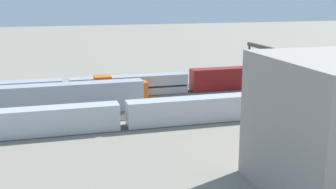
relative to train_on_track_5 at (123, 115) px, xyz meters
name	(u,v)px	position (x,y,z in m)	size (l,w,h in m)	color
ground_plane	(192,101)	(-14.91, -12.50, -2.02)	(400.00, 400.00, 0.00)	gray
track_bed_0	(173,87)	(-14.91, -25.00, -1.96)	(140.00, 2.80, 0.12)	#4C443D
track_bed_1	(180,92)	(-14.91, -20.00, -1.96)	(140.00, 2.80, 0.12)	#4C443D
track_bed_2	(187,98)	(-14.91, -15.00, -1.96)	(140.00, 2.80, 0.12)	#4C443D
track_bed_3	(196,104)	(-14.91, -10.00, -1.96)	(140.00, 2.80, 0.12)	#3D3833
track_bed_4	(206,111)	(-14.91, -5.00, -1.96)	(140.00, 2.80, 0.12)	#3D3833
track_bed_5	(217,120)	(-14.91, 0.00, -1.96)	(140.00, 2.80, 0.12)	#4C443D
train_on_track_5	(123,115)	(0.00, 0.00, 0.00)	(95.60, 3.00, 3.80)	#B7BABF
train_on_track_1	(118,86)	(-2.48, -20.00, 0.07)	(66.40, 3.06, 4.40)	maroon
train_on_track_2	(118,91)	(-1.64, -15.00, 0.14)	(10.00, 3.00, 5.00)	#D85914
signal_gantry	(283,57)	(-33.50, -12.50, 5.53)	(0.70, 30.00, 8.80)	#4C4742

